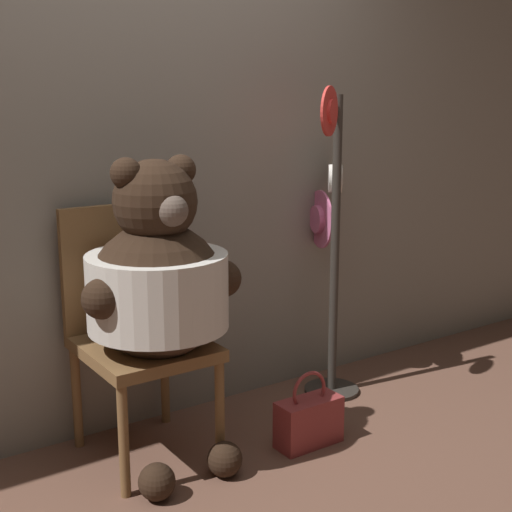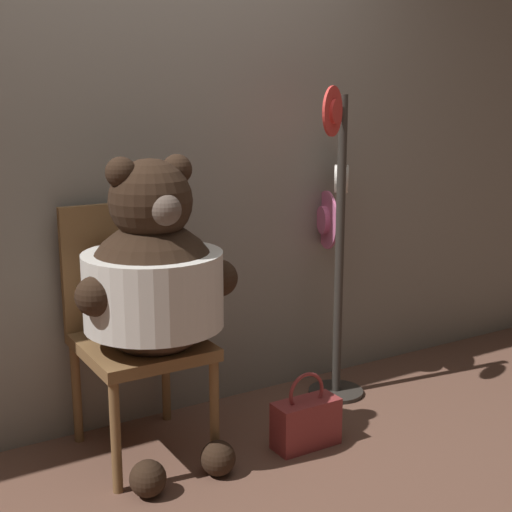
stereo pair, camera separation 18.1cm
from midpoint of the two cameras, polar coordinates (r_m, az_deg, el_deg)
ground_plane at (r=3.06m, az=-6.09°, el=-16.60°), size 14.00×14.00×0.00m
wall_back at (r=3.22m, az=-11.79°, el=8.82°), size 8.00×0.10×2.58m
chair at (r=3.06m, az=-11.43°, el=-5.35°), size 0.48×0.55×1.05m
teddy_bear at (r=2.85m, az=-9.63°, el=-2.12°), size 0.68×0.60×1.27m
hat_display_rack at (r=3.57m, az=4.53°, el=1.74°), size 0.39×0.47×1.54m
handbag_on_ground at (r=3.18m, az=2.58°, el=-13.01°), size 0.29×0.13×0.34m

